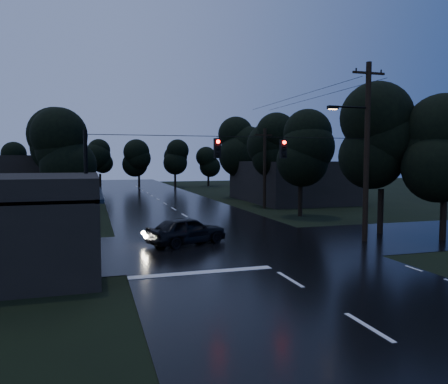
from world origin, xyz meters
TOP-DOWN VIEW (x-y plane):
  - ground at (0.00, 0.00)m, footprint 160.00×160.00m
  - main_road at (0.00, 30.00)m, footprint 12.00×120.00m
  - cross_street at (0.00, 12.00)m, footprint 60.00×9.00m
  - building_far_right at (14.00, 34.00)m, footprint 10.00×14.00m
  - building_far_left at (-14.00, 40.00)m, footprint 10.00×16.00m
  - utility_pole_main at (7.41, 11.00)m, footprint 3.50×0.30m
  - utility_pole_far at (8.30, 28.00)m, footprint 2.00×0.30m
  - anchor_pole_left at (-7.50, 11.00)m, footprint 0.18×0.18m
  - span_signals at (0.56, 10.99)m, footprint 15.00×0.37m
  - tree_corner_near at (10.00, 13.00)m, footprint 4.48×4.48m
  - tree_corner_far at (12.00, 10.00)m, footprint 3.92×3.92m
  - tree_left_a at (-9.00, 22.00)m, footprint 3.92×3.92m
  - tree_left_b at (-9.60, 30.00)m, footprint 4.20×4.20m
  - tree_left_c at (-10.20, 40.00)m, footprint 4.48×4.48m
  - tree_right_a at (9.00, 22.00)m, footprint 4.20×4.20m
  - tree_right_b at (9.60, 30.00)m, footprint 4.48×4.48m
  - tree_right_c at (10.20, 40.00)m, footprint 4.76×4.76m
  - car at (-2.34, 13.12)m, footprint 4.87×3.38m

SIDE VIEW (x-z plane):
  - ground at x=0.00m, z-range 0.00..0.00m
  - main_road at x=0.00m, z-range -0.01..0.01m
  - cross_street at x=0.00m, z-range -0.01..0.01m
  - car at x=-2.34m, z-range 0.00..1.54m
  - building_far_right at x=14.00m, z-range 0.00..4.40m
  - building_far_left at x=-14.00m, z-range 0.00..5.00m
  - anchor_pole_left at x=-7.50m, z-range 0.00..6.00m
  - utility_pole_far at x=8.30m, z-range 0.13..7.63m
  - tree_corner_far at x=12.00m, z-range 1.11..9.37m
  - tree_left_a at x=-9.00m, z-range 1.11..9.37m
  - span_signals at x=0.56m, z-range 4.69..5.80m
  - utility_pole_main at x=7.41m, z-range 0.26..10.26m
  - tree_left_b at x=-9.60m, z-range 1.19..10.04m
  - tree_right_a at x=9.00m, z-range 1.19..10.04m
  - tree_corner_near at x=10.00m, z-range 1.27..10.71m
  - tree_left_c at x=-10.20m, z-range 1.27..10.71m
  - tree_right_b at x=9.60m, z-range 1.27..10.71m
  - tree_right_c at x=10.20m, z-range 1.35..11.38m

